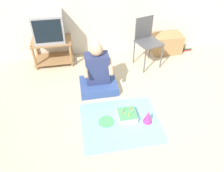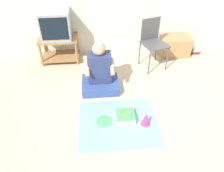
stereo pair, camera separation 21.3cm
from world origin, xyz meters
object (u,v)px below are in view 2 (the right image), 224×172
tv (56,25)px  birthday_cake (125,116)px  party_hat_blue (146,119)px  paper_plate (104,121)px  person_seated (100,73)px  folding_chair (153,40)px  book_pile (195,51)px  cardboard_box_stack (174,46)px

tv → birthday_cake: bearing=-58.5°
party_hat_blue → paper_plate: party_hat_blue is taller
person_seated → party_hat_blue: 1.05m
tv → paper_plate: 1.97m
person_seated → paper_plate: size_ratio=4.13×
folding_chair → book_pile: (1.03, 0.34, -0.47)m
cardboard_box_stack → paper_plate: (-1.52, -1.70, -0.18)m
book_pile → person_seated: person_seated is taller
tv → birthday_cake: tv is taller
person_seated → party_hat_blue: size_ratio=4.45×
tv → cardboard_box_stack: 2.31m
paper_plate → party_hat_blue: bearing=-9.9°
folding_chair → birthday_cake: (-0.66, -1.34, -0.47)m
cardboard_box_stack → party_hat_blue: (-0.96, -1.80, -0.08)m
folding_chair → party_hat_blue: folding_chair is taller
book_pile → birthday_cake: bearing=-135.2°
book_pile → party_hat_blue: (-1.42, -1.79, 0.05)m
party_hat_blue → paper_plate: (-0.56, 0.10, -0.09)m
book_pile → party_hat_blue: party_hat_blue is taller
cardboard_box_stack → party_hat_blue: 2.04m
book_pile → paper_plate: book_pile is taller
cardboard_box_stack → paper_plate: size_ratio=2.65×
party_hat_blue → tv: bearing=125.8°
tv → paper_plate: bearing=-66.8°
tv → folding_chair: bearing=-11.3°
cardboard_box_stack → person_seated: 1.80m
folding_chair → party_hat_blue: (-0.39, -1.45, -0.42)m
paper_plate → person_seated: bearing=90.6°
folding_chair → book_pile: bearing=18.2°
party_hat_blue → book_pile: bearing=51.6°
tv → birthday_cake: (1.03, -1.68, -0.67)m
book_pile → person_seated: bearing=-154.9°
tv → person_seated: (0.72, -0.93, -0.44)m
person_seated → party_hat_blue: bearing=-56.3°
party_hat_blue → birthday_cake: bearing=156.3°
cardboard_box_stack → tv: bearing=-179.9°
folding_chair → cardboard_box_stack: 0.74m
birthday_cake → party_hat_blue: party_hat_blue is taller
tv → cardboard_box_stack: tv is taller
person_seated → paper_plate: (0.01, -0.76, -0.27)m
cardboard_box_stack → birthday_cake: 2.08m
folding_chair → cardboard_box_stack: (0.57, 0.34, -0.33)m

